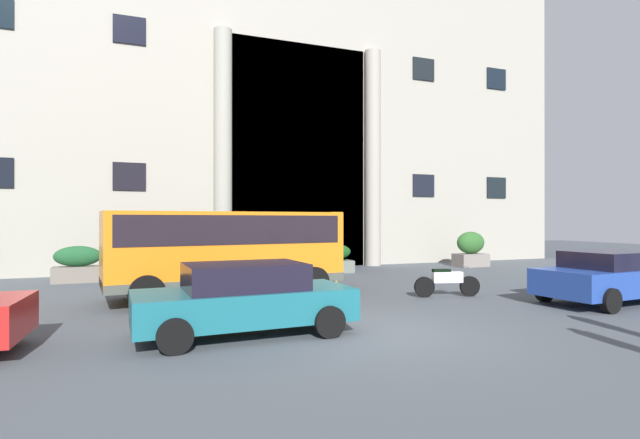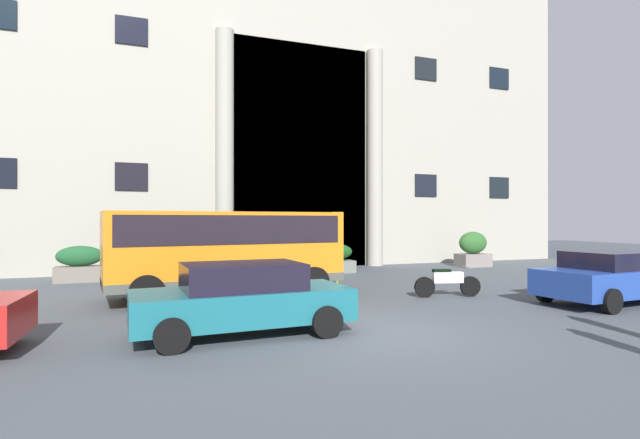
# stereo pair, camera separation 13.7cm
# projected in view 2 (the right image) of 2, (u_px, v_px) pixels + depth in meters

# --- Properties ---
(ground_plane) EXTENTS (80.00, 64.00, 0.12)m
(ground_plane) POSITION_uv_depth(u_px,v_px,m) (375.00, 335.00, 9.61)
(ground_plane) COLOR #474E54
(office_building_facade) EXTENTS (36.12, 9.65, 18.66)m
(office_building_facade) POSITION_uv_depth(u_px,v_px,m) (228.00, 91.00, 26.00)
(office_building_facade) COLOR #9E9B8D
(office_building_facade) RESTS_ON ground_plane
(orange_minibus) EXTENTS (6.86, 3.26, 2.51)m
(orange_minibus) POSITION_uv_depth(u_px,v_px,m) (225.00, 246.00, 14.03)
(orange_minibus) COLOR orange
(orange_minibus) RESTS_ON ground_plane
(bus_stop_sign) EXTENTS (0.44, 0.08, 2.56)m
(bus_stop_sign) POSITION_uv_depth(u_px,v_px,m) (337.00, 239.00, 17.16)
(bus_stop_sign) COLOR #97A01C
(bus_stop_sign) RESTS_ON ground_plane
(hedge_planter_west) EXTENTS (2.00, 0.79, 1.27)m
(hedge_planter_west) POSITION_uv_depth(u_px,v_px,m) (331.00, 259.00, 20.48)
(hedge_planter_west) COLOR slate
(hedge_planter_west) RESTS_ON ground_plane
(hedge_planter_east) EXTENTS (1.70, 0.74, 1.32)m
(hedge_planter_east) POSITION_uv_depth(u_px,v_px,m) (237.00, 261.00, 19.22)
(hedge_planter_east) COLOR slate
(hedge_planter_east) RESTS_ON ground_plane
(hedge_planter_far_east) EXTENTS (1.56, 0.95, 1.70)m
(hedge_planter_far_east) POSITION_uv_depth(u_px,v_px,m) (473.00, 250.00, 23.22)
(hedge_planter_far_east) COLOR gray
(hedge_planter_far_east) RESTS_ON ground_plane
(hedge_planter_entrance_right) EXTENTS (1.67, 0.73, 1.33)m
(hedge_planter_entrance_right) POSITION_uv_depth(u_px,v_px,m) (80.00, 265.00, 17.45)
(hedge_planter_entrance_right) COLOR slate
(hedge_planter_entrance_right) RESTS_ON ground_plane
(parked_sedan_far) EXTENTS (4.29, 2.13, 1.42)m
(parked_sedan_far) POSITION_uv_depth(u_px,v_px,m) (243.00, 298.00, 9.44)
(parked_sedan_far) COLOR #1A616E
(parked_sedan_far) RESTS_ON ground_plane
(parked_coupe_end) EXTENTS (4.49, 2.34, 1.42)m
(parked_coupe_end) POSITION_uv_depth(u_px,v_px,m) (613.00, 276.00, 12.97)
(parked_coupe_end) COLOR #214199
(parked_coupe_end) RESTS_ON ground_plane
(scooter_by_planter) EXTENTS (1.96, 0.72, 0.89)m
(scooter_by_planter) POSITION_uv_depth(u_px,v_px,m) (446.00, 281.00, 14.05)
(scooter_by_planter) COLOR black
(scooter_by_planter) RESTS_ON ground_plane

